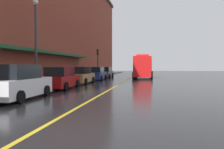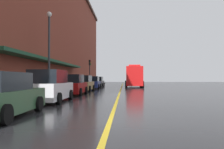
{
  "view_description": "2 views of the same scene",
  "coord_description": "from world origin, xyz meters",
  "views": [
    {
      "loc": [
        3.16,
        -5.63,
        1.8
      ],
      "look_at": [
        -0.37,
        14.91,
        1.04
      ],
      "focal_mm": 37.18,
      "sensor_mm": 36.0,
      "label": 1
    },
    {
      "loc": [
        0.48,
        -7.69,
        1.4
      ],
      "look_at": [
        -0.75,
        14.89,
        1.77
      ],
      "focal_mm": 37.04,
      "sensor_mm": 36.0,
      "label": 2
    }
  ],
  "objects": [
    {
      "name": "parking_meter_0",
      "position": [
        -5.35,
        26.44,
        1.06
      ],
      "size": [
        0.14,
        0.18,
        1.33
      ],
      "color": "#4C4C51",
      "rests_on": "sidewalk_left"
    },
    {
      "name": "parking_meter_3",
      "position": [
        -5.35,
        6.22,
        1.06
      ],
      "size": [
        0.14,
        0.18,
        1.33
      ],
      "color": "#4C4C51",
      "rests_on": "sidewalk_left"
    },
    {
      "name": "parked_car_5",
      "position": [
        -3.86,
        29.26,
        0.77
      ],
      "size": [
        2.03,
        4.25,
        1.65
      ],
      "rotation": [
        0.0,
        0.0,
        1.56
      ],
      "color": "#595B60",
      "rests_on": "ground"
    },
    {
      "name": "lane_center_stripe",
      "position": [
        0.0,
        25.0,
        0.0
      ],
      "size": [
        0.16,
        70.0,
        0.01
      ],
      "primitive_type": "cube",
      "color": "gold",
      "rests_on": "ground"
    },
    {
      "name": "sidewalk_left",
      "position": [
        -6.2,
        25.0,
        0.07
      ],
      "size": [
        2.4,
        70.0,
        0.15
      ],
      "primitive_type": "cube",
      "color": "gray",
      "rests_on": "ground"
    },
    {
      "name": "parked_car_2",
      "position": [
        -3.94,
        11.73,
        0.8
      ],
      "size": [
        2.04,
        4.36,
        1.72
      ],
      "rotation": [
        0.0,
        0.0,
        1.57
      ],
      "color": "maroon",
      "rests_on": "ground"
    },
    {
      "name": "parked_car_3",
      "position": [
        -4.01,
        17.25,
        0.8
      ],
      "size": [
        2.02,
        4.49,
        1.71
      ],
      "rotation": [
        0.0,
        0.0,
        1.56
      ],
      "color": "#A5844C",
      "rests_on": "ground"
    },
    {
      "name": "parked_car_4",
      "position": [
        -3.86,
        23.34,
        0.79
      ],
      "size": [
        2.16,
        4.84,
        1.67
      ],
      "rotation": [
        0.0,
        0.0,
        1.6
      ],
      "color": "navy",
      "rests_on": "ground"
    },
    {
      "name": "brick_building_left",
      "position": [
        -13.18,
        24.0,
        8.94
      ],
      "size": [
        12.72,
        64.0,
        17.87
      ],
      "color": "brown",
      "rests_on": "ground"
    },
    {
      "name": "parking_meter_2",
      "position": [
        -5.35,
        22.87,
        1.06
      ],
      "size": [
        0.14,
        0.18,
        1.33
      ],
      "color": "#4C4C51",
      "rests_on": "sidewalk_left"
    },
    {
      "name": "parked_car_1",
      "position": [
        -4.0,
        5.86,
        0.88
      ],
      "size": [
        2.15,
        4.72,
        1.89
      ],
      "rotation": [
        0.0,
        0.0,
        1.59
      ],
      "color": "silver",
      "rests_on": "ground"
    },
    {
      "name": "parking_meter_1",
      "position": [
        -5.35,
        5.87,
        1.06
      ],
      "size": [
        0.14,
        0.18,
        1.33
      ],
      "color": "#4C4C51",
      "rests_on": "sidewalk_left"
    },
    {
      "name": "street_lamp_left",
      "position": [
        -5.95,
        11.6,
        4.4
      ],
      "size": [
        0.44,
        0.44,
        6.94
      ],
      "color": "#33383D",
      "rests_on": "sidewalk_left"
    },
    {
      "name": "ground_plane",
      "position": [
        0.0,
        25.0,
        0.0
      ],
      "size": [
        112.0,
        112.0,
        0.0
      ],
      "primitive_type": "plane",
      "color": "#232326"
    },
    {
      "name": "fire_truck",
      "position": [
        1.94,
        28.81,
        1.6
      ],
      "size": [
        2.78,
        7.88,
        3.37
      ],
      "rotation": [
        0.0,
        0.0,
        -1.58
      ],
      "color": "red",
      "rests_on": "ground"
    },
    {
      "name": "traffic_light_near",
      "position": [
        -5.29,
        30.27,
        3.16
      ],
      "size": [
        0.38,
        0.36,
        4.3
      ],
      "color": "#232326",
      "rests_on": "sidewalk_left"
    }
  ]
}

